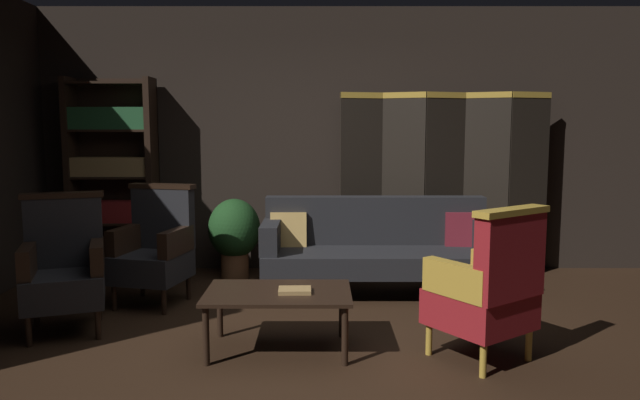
# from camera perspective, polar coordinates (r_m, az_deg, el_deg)

# --- Properties ---
(ground_plane) EXTENTS (10.00, 10.00, 0.00)m
(ground_plane) POSITION_cam_1_polar(r_m,az_deg,el_deg) (4.32, -0.04, -13.91)
(ground_plane) COLOR black
(back_wall) EXTENTS (7.20, 0.10, 2.80)m
(back_wall) POSITION_cam_1_polar(r_m,az_deg,el_deg) (6.49, 0.06, 5.70)
(back_wall) COLOR black
(back_wall) RESTS_ON ground_plane
(folding_screen) EXTENTS (2.18, 0.25, 1.90)m
(folding_screen) POSITION_cam_1_polar(r_m,az_deg,el_deg) (6.36, 11.99, 1.78)
(folding_screen) COLOR black
(folding_screen) RESTS_ON ground_plane
(bookshelf) EXTENTS (0.90, 0.32, 2.05)m
(bookshelf) POSITION_cam_1_polar(r_m,az_deg,el_deg) (6.62, -18.93, 2.56)
(bookshelf) COLOR black
(bookshelf) RESTS_ON ground_plane
(velvet_couch) EXTENTS (2.12, 0.78, 0.88)m
(velvet_couch) POSITION_cam_1_polar(r_m,az_deg,el_deg) (5.62, 5.65, -4.26)
(velvet_couch) COLOR black
(velvet_couch) RESTS_ON ground_plane
(coffee_table) EXTENTS (1.00, 0.64, 0.42)m
(coffee_table) POSITION_cam_1_polar(r_m,az_deg,el_deg) (4.17, -3.79, -9.28)
(coffee_table) COLOR black
(coffee_table) RESTS_ON ground_plane
(armchair_gilt_accent) EXTENTS (0.81, 0.80, 1.04)m
(armchair_gilt_accent) POSITION_cam_1_polar(r_m,az_deg,el_deg) (4.10, 15.97, -8.15)
(armchair_gilt_accent) COLOR #B78E33
(armchair_gilt_accent) RESTS_ON ground_plane
(armchair_wing_left) EXTENTS (0.70, 0.69, 1.04)m
(armchair_wing_left) POSITION_cam_1_polar(r_m,az_deg,el_deg) (5.44, -15.25, -4.43)
(armchair_wing_left) COLOR black
(armchair_wing_left) RESTS_ON ground_plane
(armchair_wing_right) EXTENTS (0.74, 0.73, 1.04)m
(armchair_wing_right) POSITION_cam_1_polar(r_m,az_deg,el_deg) (4.94, -23.00, -5.88)
(armchair_wing_right) COLOR black
(armchair_wing_right) RESTS_ON ground_plane
(potted_plant) EXTENTS (0.53, 0.53, 0.82)m
(potted_plant) POSITION_cam_1_polar(r_m,az_deg,el_deg) (6.15, -7.95, -3.11)
(potted_plant) COLOR brown
(potted_plant) RESTS_ON ground_plane
(book_tan_leather) EXTENTS (0.23, 0.17, 0.03)m
(book_tan_leather) POSITION_cam_1_polar(r_m,az_deg,el_deg) (4.12, -2.21, -8.61)
(book_tan_leather) COLOR #9E7A47
(book_tan_leather) RESTS_ON coffee_table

